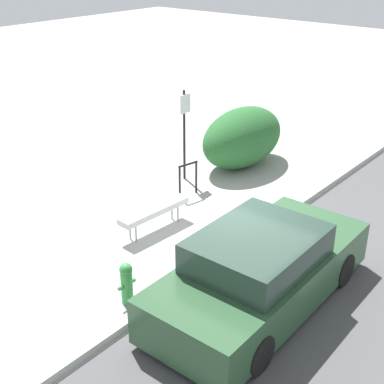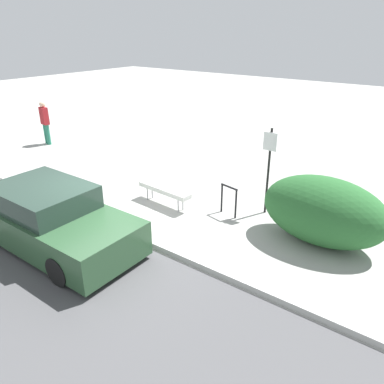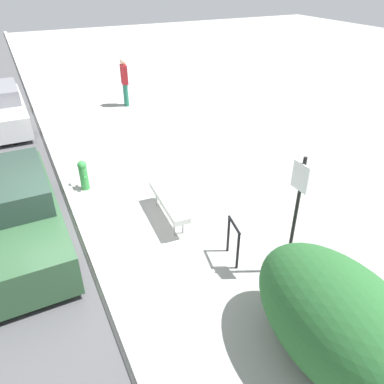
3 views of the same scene
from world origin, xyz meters
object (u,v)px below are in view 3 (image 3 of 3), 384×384
Objects in this scene: bike_rack at (233,238)px; parked_car_near at (8,213)px; sign_post at (296,208)px; pedestrian at (125,81)px; bench at (168,201)px; fire_hydrant at (83,174)px.

parked_car_near reaches higher than bike_rack.
bike_rack is 0.36× the size of sign_post.
pedestrian reaches higher than parked_car_near.
bench is 8.03m from pedestrian.
bike_rack is (1.74, 0.55, 0.05)m from bench.
pedestrian is 8.52m from parked_car_near.
parked_car_near reaches higher than bench.
pedestrian is at bearing 153.38° from fire_hydrant.
sign_post is (0.71, 0.71, 0.88)m from bike_rack.
fire_hydrant is at bearing -150.04° from sign_post.
fire_hydrant is 2.22m from parked_car_near.
pedestrian reaches higher than bike_rack.
bike_rack is at bearing 26.49° from fire_hydrant.
sign_post is 10.33m from pedestrian.
parked_car_near is at bearing -51.02° from fire_hydrant.
sign_post reaches higher than pedestrian.
bike_rack is 4.38m from parked_car_near.
parked_car_near is (-2.45, -3.63, 0.14)m from bike_rack.
bench is 2.51m from fire_hydrant.
pedestrian is at bearing 174.19° from bike_rack.
fire_hydrant is at bearing -17.82° from pedestrian.
bench is 0.75× the size of sign_post.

